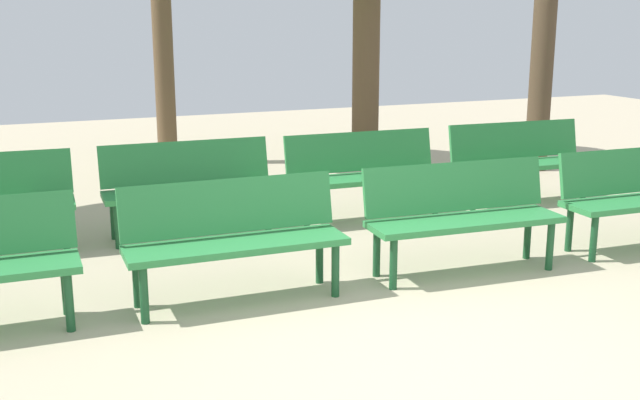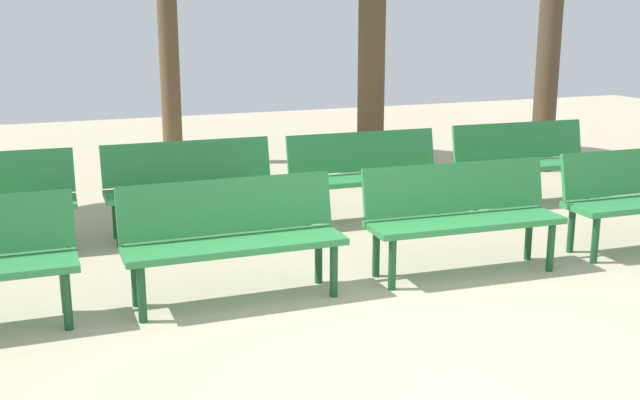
{
  "view_description": "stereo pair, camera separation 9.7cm",
  "coord_description": "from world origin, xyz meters",
  "px_view_note": "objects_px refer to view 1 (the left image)",
  "views": [
    {
      "loc": [
        -2.39,
        -3.62,
        2.06
      ],
      "look_at": [
        0.0,
        2.13,
        0.55
      ],
      "focal_mm": 43.62,
      "sensor_mm": 36.0,
      "label": 1
    },
    {
      "loc": [
        -2.3,
        -3.66,
        2.06
      ],
      "look_at": [
        0.0,
        2.13,
        0.55
      ],
      "focal_mm": 43.62,
      "sensor_mm": 36.0,
      "label": 2
    }
  ],
  "objects_px": {
    "bench_r0_c2": "(461,210)",
    "bench_r1_c1": "(189,182)",
    "bench_r1_c2": "(364,170)",
    "bench_r0_c1": "(234,233)",
    "tree_2": "(544,33)",
    "bench_r1_c3": "(520,157)"
  },
  "relations": [
    {
      "from": "bench_r1_c1",
      "to": "bench_r1_c2",
      "type": "relative_size",
      "value": 1.0
    },
    {
      "from": "bench_r1_c2",
      "to": "bench_r0_c1",
      "type": "bearing_deg",
      "value": -135.58
    },
    {
      "from": "bench_r0_c2",
      "to": "bench_r1_c1",
      "type": "relative_size",
      "value": 1.01
    },
    {
      "from": "tree_2",
      "to": "bench_r0_c1",
      "type": "bearing_deg",
      "value": -148.58
    },
    {
      "from": "bench_r1_c1",
      "to": "tree_2",
      "type": "relative_size",
      "value": 0.45
    },
    {
      "from": "bench_r1_c1",
      "to": "bench_r1_c2",
      "type": "xyz_separation_m",
      "value": [
        1.77,
        -0.11,
        0.0
      ]
    },
    {
      "from": "bench_r0_c2",
      "to": "bench_r1_c2",
      "type": "bearing_deg",
      "value": 93.55
    },
    {
      "from": "bench_r0_c1",
      "to": "bench_r1_c3",
      "type": "distance_m",
      "value": 4.13
    },
    {
      "from": "bench_r1_c2",
      "to": "bench_r1_c3",
      "type": "xyz_separation_m",
      "value": [
        1.9,
        -0.0,
        0.0
      ]
    },
    {
      "from": "bench_r1_c3",
      "to": "tree_2",
      "type": "bearing_deg",
      "value": 49.8
    },
    {
      "from": "bench_r0_c2",
      "to": "bench_r1_c1",
      "type": "height_order",
      "value": "same"
    },
    {
      "from": "bench_r1_c3",
      "to": "bench_r1_c2",
      "type": "bearing_deg",
      "value": -176.95
    },
    {
      "from": "bench_r0_c2",
      "to": "tree_2",
      "type": "relative_size",
      "value": 0.45
    },
    {
      "from": "bench_r1_c3",
      "to": "bench_r1_c1",
      "type": "bearing_deg",
      "value": -178.57
    },
    {
      "from": "bench_r1_c2",
      "to": "tree_2",
      "type": "relative_size",
      "value": 0.45
    },
    {
      "from": "bench_r0_c1",
      "to": "bench_r1_c1",
      "type": "relative_size",
      "value": 1.0
    },
    {
      "from": "bench_r0_c1",
      "to": "bench_r1_c1",
      "type": "bearing_deg",
      "value": 88.02
    },
    {
      "from": "bench_r0_c2",
      "to": "bench_r1_c2",
      "type": "relative_size",
      "value": 1.01
    },
    {
      "from": "bench_r1_c2",
      "to": "bench_r1_c3",
      "type": "relative_size",
      "value": 1.0
    },
    {
      "from": "bench_r1_c3",
      "to": "tree_2",
      "type": "distance_m",
      "value": 2.35
    },
    {
      "from": "bench_r1_c3",
      "to": "tree_2",
      "type": "relative_size",
      "value": 0.45
    },
    {
      "from": "bench_r0_c1",
      "to": "bench_r1_c2",
      "type": "xyz_separation_m",
      "value": [
        1.87,
        1.7,
        0.0
      ]
    }
  ]
}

